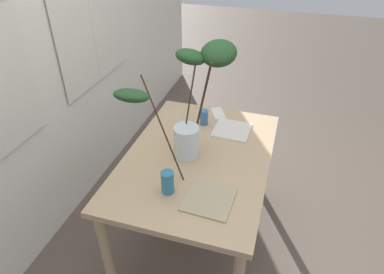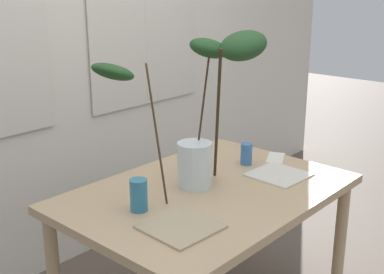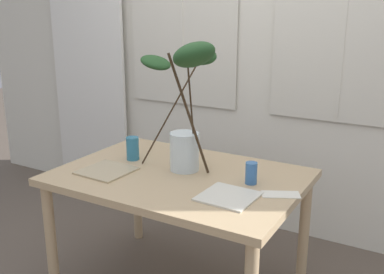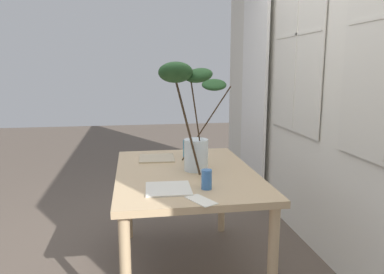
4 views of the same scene
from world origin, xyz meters
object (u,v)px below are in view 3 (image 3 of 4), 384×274
dining_table (179,188)px  drinking_glass_blue_left (133,148)px  vase_with_branches (185,100)px  drinking_glass_blue_right (251,173)px  plate_square_left (107,171)px  plate_square_right (228,196)px

dining_table → drinking_glass_blue_left: size_ratio=9.50×
vase_with_branches → drinking_glass_blue_right: (0.39, 0.01, -0.35)m
drinking_glass_blue_right → plate_square_left: (-0.77, -0.24, -0.05)m
dining_table → plate_square_right: 0.41m
vase_with_branches → plate_square_right: (0.36, -0.21, -0.40)m
plate_square_left → plate_square_right: size_ratio=1.03×
drinking_glass_blue_left → drinking_glass_blue_right: bearing=-0.3°
plate_square_left → vase_with_branches: bearing=30.5°
vase_with_branches → drinking_glass_blue_right: size_ratio=6.67×
vase_with_branches → plate_square_right: bearing=-29.6°
dining_table → drinking_glass_blue_right: size_ratio=11.57×
dining_table → plate_square_right: bearing=-22.5°
dining_table → drinking_glass_blue_right: (0.40, 0.07, 0.14)m
drinking_glass_blue_left → vase_with_branches: bearing=-2.8°
drinking_glass_blue_right → plate_square_right: (-0.03, -0.22, -0.05)m
dining_table → plate_square_right: size_ratio=5.13×
dining_table → drinking_glass_blue_right: 0.43m
vase_with_branches → drinking_glass_blue_left: vase_with_branches is taller
vase_with_branches → drinking_glass_blue_left: (-0.38, 0.02, -0.34)m
drinking_glass_blue_left → dining_table: bearing=-10.9°
drinking_glass_blue_left → plate_square_right: drinking_glass_blue_left is taller
drinking_glass_blue_left → plate_square_left: drinking_glass_blue_left is taller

